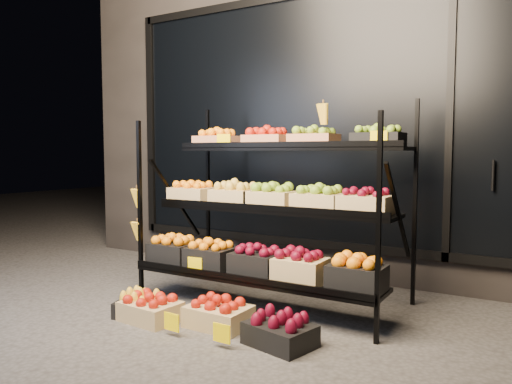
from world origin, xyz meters
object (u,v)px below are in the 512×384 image
Objects in this scene: display_rack at (269,208)px; floor_crate_midleft at (140,305)px; floor_crate_left at (150,308)px; floor_crate_midright at (219,313)px.

floor_crate_midleft is at bearing -129.93° from display_rack.
floor_crate_midleft is (-0.14, 0.04, -0.01)m from floor_crate_left.
floor_crate_midright is (-0.02, -0.68, -0.69)m from display_rack.
floor_crate_left is 1.07× the size of floor_crate_midleft.
floor_crate_left is at bearing -34.21° from floor_crate_midleft.
display_rack is at bearing 89.11° from floor_crate_midright.
floor_crate_midleft is 0.93× the size of floor_crate_midright.
display_rack is 5.35× the size of floor_crate_midleft.
floor_crate_left is 0.15m from floor_crate_midleft.
display_rack reaches higher than floor_crate_midleft.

